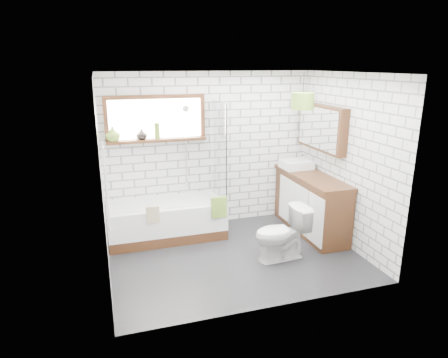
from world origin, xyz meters
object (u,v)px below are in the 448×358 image
object	(u,v)px
bathtub	(166,220)
toilet	(281,234)
basin	(296,164)
pendant	(303,101)
vanity	(311,203)

from	to	relation	value
bathtub	toilet	world-z (taller)	toilet
basin	pendant	bearing A→B (deg)	-114.38
bathtub	toilet	bearing A→B (deg)	-40.64
vanity	pendant	distance (m)	1.67
vanity	toilet	distance (m)	1.14
bathtub	toilet	size ratio (longest dim) A/B	2.34
bathtub	vanity	distance (m)	2.29
bathtub	basin	world-z (taller)	basin
basin	pendant	size ratio (longest dim) A/B	1.45
bathtub	vanity	bearing A→B (deg)	-11.17
toilet	bathtub	bearing A→B (deg)	-133.78
toilet	pendant	size ratio (longest dim) A/B	2.35
pendant	bathtub	bearing A→B (deg)	161.83
basin	vanity	bearing A→B (deg)	-82.17
vanity	basin	size ratio (longest dim) A/B	3.55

